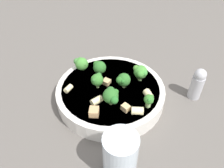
% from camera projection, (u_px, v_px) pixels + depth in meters
% --- Properties ---
extents(ground_plane, '(2.00, 2.00, 0.00)m').
position_uv_depth(ground_plane, '(112.00, 98.00, 0.57)').
color(ground_plane, '#5B5651').
extents(pasta_bowl, '(0.27, 0.27, 0.04)m').
position_uv_depth(pasta_bowl, '(112.00, 92.00, 0.55)').
color(pasta_bowl, silver).
rests_on(pasta_bowl, ground_plane).
extents(broccoli_floret_0, '(0.03, 0.03, 0.04)m').
position_uv_depth(broccoli_floret_0, '(99.00, 80.00, 0.53)').
color(broccoli_floret_0, '#84AD60').
rests_on(broccoli_floret_0, pasta_bowl).
extents(broccoli_floret_1, '(0.03, 0.04, 0.04)m').
position_uv_depth(broccoli_floret_1, '(83.00, 64.00, 0.58)').
color(broccoli_floret_1, '#9EC175').
rests_on(broccoli_floret_1, pasta_bowl).
extents(broccoli_floret_2, '(0.04, 0.04, 0.04)m').
position_uv_depth(broccoli_floret_2, '(142.00, 72.00, 0.55)').
color(broccoli_floret_2, '#84AD60').
rests_on(broccoli_floret_2, pasta_bowl).
extents(broccoli_floret_3, '(0.04, 0.04, 0.04)m').
position_uv_depth(broccoli_floret_3, '(115.00, 96.00, 0.48)').
color(broccoli_floret_3, '#93B766').
rests_on(broccoli_floret_3, pasta_bowl).
extents(broccoli_floret_4, '(0.02, 0.02, 0.03)m').
position_uv_depth(broccoli_floret_4, '(150.00, 100.00, 0.48)').
color(broccoli_floret_4, '#9EC175').
rests_on(broccoli_floret_4, pasta_bowl).
extents(broccoli_floret_5, '(0.03, 0.04, 0.04)m').
position_uv_depth(broccoli_floret_5, '(125.00, 80.00, 0.53)').
color(broccoli_floret_5, '#93B766').
rests_on(broccoli_floret_5, pasta_bowl).
extents(broccoli_floret_6, '(0.03, 0.03, 0.04)m').
position_uv_depth(broccoli_floret_6, '(101.00, 67.00, 0.57)').
color(broccoli_floret_6, '#93B766').
rests_on(broccoli_floret_6, pasta_bowl).
extents(rigatoni_0, '(0.03, 0.02, 0.02)m').
position_uv_depth(rigatoni_0, '(150.00, 94.00, 0.51)').
color(rigatoni_0, beige).
rests_on(rigatoni_0, pasta_bowl).
extents(rigatoni_1, '(0.02, 0.02, 0.02)m').
position_uv_depth(rigatoni_1, '(109.00, 94.00, 0.51)').
color(rigatoni_1, beige).
rests_on(rigatoni_1, pasta_bowl).
extents(rigatoni_2, '(0.03, 0.02, 0.01)m').
position_uv_depth(rigatoni_2, '(70.00, 89.00, 0.53)').
color(rigatoni_2, beige).
rests_on(rigatoni_2, pasta_bowl).
extents(rigatoni_3, '(0.02, 0.03, 0.02)m').
position_uv_depth(rigatoni_3, '(139.00, 111.00, 0.47)').
color(rigatoni_3, beige).
rests_on(rigatoni_3, pasta_bowl).
extents(rigatoni_4, '(0.03, 0.03, 0.02)m').
position_uv_depth(rigatoni_4, '(98.00, 101.00, 0.50)').
color(rigatoni_4, beige).
rests_on(rigatoni_4, pasta_bowl).
extents(chicken_chunk_0, '(0.02, 0.02, 0.02)m').
position_uv_depth(chicken_chunk_0, '(96.00, 112.00, 0.47)').
color(chicken_chunk_0, tan).
rests_on(chicken_chunk_0, pasta_bowl).
extents(chicken_chunk_1, '(0.02, 0.02, 0.01)m').
position_uv_depth(chicken_chunk_1, '(127.00, 108.00, 0.48)').
color(chicken_chunk_1, tan).
rests_on(chicken_chunk_1, pasta_bowl).
extents(chicken_chunk_2, '(0.02, 0.02, 0.01)m').
position_uv_depth(chicken_chunk_2, '(108.00, 82.00, 0.55)').
color(chicken_chunk_2, tan).
rests_on(chicken_chunk_2, pasta_bowl).
extents(drinking_glass, '(0.06, 0.06, 0.11)m').
position_uv_depth(drinking_glass, '(122.00, 159.00, 0.39)').
color(drinking_glass, silver).
rests_on(drinking_glass, ground_plane).
extents(pepper_shaker, '(0.03, 0.03, 0.09)m').
position_uv_depth(pepper_shaker, '(199.00, 84.00, 0.55)').
color(pepper_shaker, '#B2B2B7').
rests_on(pepper_shaker, ground_plane).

